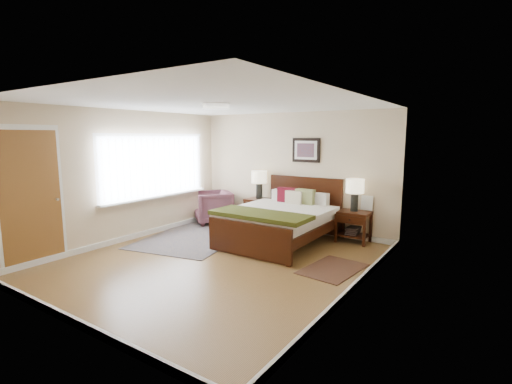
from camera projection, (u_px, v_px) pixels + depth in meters
floor at (218, 261)px, 6.03m from camera, size 5.00×5.00×0.00m
back_wall at (292, 172)px, 7.90m from camera, size 4.50×0.04×2.50m
front_wall at (60, 211)px, 3.79m from camera, size 4.50×0.04×2.50m
left_wall at (126, 176)px, 7.08m from camera, size 0.04×5.00×2.50m
right_wall at (357, 198)px, 4.60m from camera, size 0.04×5.00×2.50m
ceiling at (216, 103)px, 5.65m from camera, size 4.50×5.00×0.02m
window at (156, 167)px, 7.60m from camera, size 0.11×2.72×1.32m
door at (31, 198)px, 5.66m from camera, size 0.06×1.00×2.18m
ceil_fixture at (216, 106)px, 5.66m from camera, size 0.44×0.44×0.08m
bed at (280, 215)px, 6.96m from camera, size 1.76×2.14×1.15m
wall_art at (306, 150)px, 7.62m from camera, size 0.62×0.05×0.50m
nightstand_left at (259, 204)px, 8.18m from camera, size 0.54×0.48×0.64m
nightstand_right at (353, 223)px, 7.03m from camera, size 0.60×0.45×0.60m
lamp_left at (259, 179)px, 8.12m from camera, size 0.34×0.34×0.61m
lamp_right at (355, 189)px, 6.94m from camera, size 0.34×0.34×0.61m
armchair at (213, 207)px, 8.61m from camera, size 1.14×1.15×0.75m
rug_persian at (195, 237)px, 7.42m from camera, size 2.18×2.72×0.01m
rug_navy at (333, 269)px, 5.64m from camera, size 0.83×1.15×0.01m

